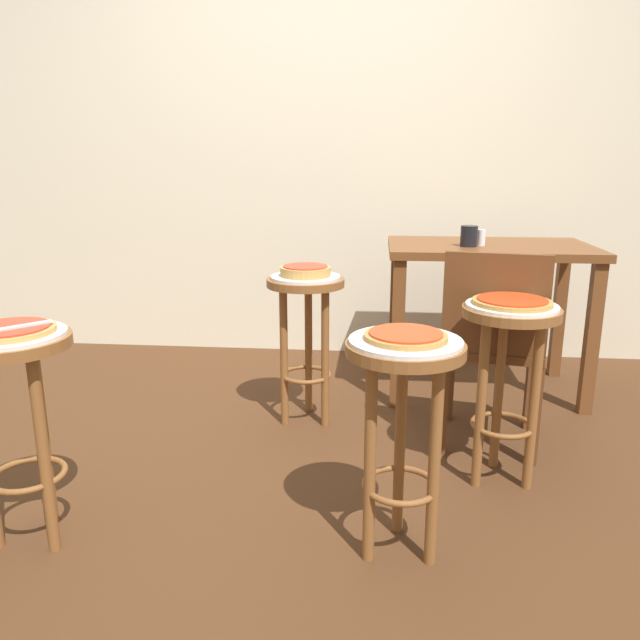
{
  "coord_description": "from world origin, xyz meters",
  "views": [
    {
      "loc": [
        0.29,
        -2.17,
        1.19
      ],
      "look_at": [
        0.08,
        0.03,
        0.61
      ],
      "focal_mm": 34.37,
      "sensor_mm": 36.0,
      "label": 1
    }
  ],
  "objects_px": {
    "serving_plate_foreground": "(10,335)",
    "cup_near_edge": "(469,236)",
    "serving_plate_leftside": "(512,306)",
    "pizza_rear": "(305,271)",
    "pizza_middle": "(406,336)",
    "serving_plate_rear": "(305,277)",
    "wooden_chair": "(492,342)",
    "stool_foreground": "(18,396)",
    "stool_middle": "(403,404)",
    "pizza_leftside": "(512,302)",
    "stool_leftside": "(508,357)",
    "stool_rear": "(306,319)",
    "dining_table": "(488,270)",
    "pizza_server_knife": "(14,327)",
    "condiment_shaker": "(481,238)",
    "serving_plate_middle": "(406,341)",
    "pizza_foreground": "(9,330)"
  },
  "relations": [
    {
      "from": "serving_plate_leftside",
      "to": "wooden_chair",
      "type": "xyz_separation_m",
      "value": [
        -0.0,
        0.28,
        -0.22
      ]
    },
    {
      "from": "serving_plate_middle",
      "to": "serving_plate_foreground",
      "type": "bearing_deg",
      "value": -177.71
    },
    {
      "from": "pizza_middle",
      "to": "stool_rear",
      "type": "distance_m",
      "value": 1.07
    },
    {
      "from": "serving_plate_rear",
      "to": "wooden_chair",
      "type": "height_order",
      "value": "wooden_chair"
    },
    {
      "from": "stool_foreground",
      "to": "pizza_rear",
      "type": "xyz_separation_m",
      "value": [
        0.77,
        1.02,
        0.22
      ]
    },
    {
      "from": "stool_rear",
      "to": "dining_table",
      "type": "bearing_deg",
      "value": 28.9
    },
    {
      "from": "pizza_middle",
      "to": "pizza_server_knife",
      "type": "bearing_deg",
      "value": -176.65
    },
    {
      "from": "stool_leftside",
      "to": "cup_near_edge",
      "type": "height_order",
      "value": "cup_near_edge"
    },
    {
      "from": "condiment_shaker",
      "to": "stool_foreground",
      "type": "bearing_deg",
      "value": -137.74
    },
    {
      "from": "pizza_middle",
      "to": "stool_leftside",
      "type": "height_order",
      "value": "pizza_middle"
    },
    {
      "from": "stool_rear",
      "to": "stool_foreground",
      "type": "bearing_deg",
      "value": -127.0
    },
    {
      "from": "pizza_foreground",
      "to": "stool_rear",
      "type": "distance_m",
      "value": 1.29
    },
    {
      "from": "serving_plate_foreground",
      "to": "wooden_chair",
      "type": "xyz_separation_m",
      "value": [
        1.57,
        0.81,
        -0.22
      ]
    },
    {
      "from": "pizza_leftside",
      "to": "wooden_chair",
      "type": "distance_m",
      "value": 0.37
    },
    {
      "from": "stool_foreground",
      "to": "stool_middle",
      "type": "relative_size",
      "value": 1.0
    },
    {
      "from": "stool_middle",
      "to": "pizza_leftside",
      "type": "height_order",
      "value": "pizza_leftside"
    },
    {
      "from": "serving_plate_leftside",
      "to": "pizza_rear",
      "type": "xyz_separation_m",
      "value": [
        -0.8,
        0.49,
        0.03
      ]
    },
    {
      "from": "dining_table",
      "to": "pizza_server_knife",
      "type": "height_order",
      "value": "dining_table"
    },
    {
      "from": "serving_plate_middle",
      "to": "cup_near_edge",
      "type": "relative_size",
      "value": 3.24
    },
    {
      "from": "stool_middle",
      "to": "pizza_server_knife",
      "type": "bearing_deg",
      "value": -176.65
    },
    {
      "from": "serving_plate_foreground",
      "to": "pizza_server_knife",
      "type": "bearing_deg",
      "value": -33.69
    },
    {
      "from": "pizza_leftside",
      "to": "condiment_shaker",
      "type": "height_order",
      "value": "condiment_shaker"
    },
    {
      "from": "serving_plate_leftside",
      "to": "serving_plate_middle",
      "type": "bearing_deg",
      "value": -129.37
    },
    {
      "from": "serving_plate_leftside",
      "to": "stool_rear",
      "type": "xyz_separation_m",
      "value": [
        -0.8,
        0.49,
        -0.19
      ]
    },
    {
      "from": "serving_plate_foreground",
      "to": "cup_near_edge",
      "type": "bearing_deg",
      "value": 42.73
    },
    {
      "from": "pizza_middle",
      "to": "cup_near_edge",
      "type": "distance_m",
      "value": 1.42
    },
    {
      "from": "condiment_shaker",
      "to": "wooden_chair",
      "type": "height_order",
      "value": "condiment_shaker"
    },
    {
      "from": "stool_foreground",
      "to": "dining_table",
      "type": "height_order",
      "value": "dining_table"
    },
    {
      "from": "stool_foreground",
      "to": "serving_plate_middle",
      "type": "bearing_deg",
      "value": 2.29
    },
    {
      "from": "serving_plate_leftside",
      "to": "stool_rear",
      "type": "distance_m",
      "value": 0.96
    },
    {
      "from": "serving_plate_middle",
      "to": "pizza_server_knife",
      "type": "relative_size",
      "value": 1.5
    },
    {
      "from": "serving_plate_foreground",
      "to": "stool_rear",
      "type": "height_order",
      "value": "serving_plate_foreground"
    },
    {
      "from": "stool_middle",
      "to": "pizza_server_knife",
      "type": "height_order",
      "value": "pizza_server_knife"
    },
    {
      "from": "serving_plate_foreground",
      "to": "serving_plate_rear",
      "type": "height_order",
      "value": "same"
    },
    {
      "from": "serving_plate_rear",
      "to": "stool_foreground",
      "type": "bearing_deg",
      "value": -127.0
    },
    {
      "from": "pizza_leftside",
      "to": "wooden_chair",
      "type": "xyz_separation_m",
      "value": [
        -0.0,
        0.28,
        -0.24
      ]
    },
    {
      "from": "stool_leftside",
      "to": "serving_plate_foreground",
      "type": "bearing_deg",
      "value": -161.32
    },
    {
      "from": "serving_plate_rear",
      "to": "cup_near_edge",
      "type": "height_order",
      "value": "cup_near_edge"
    },
    {
      "from": "dining_table",
      "to": "serving_plate_leftside",
      "type": "bearing_deg",
      "value": -94.66
    },
    {
      "from": "serving_plate_foreground",
      "to": "condiment_shaker",
      "type": "relative_size",
      "value": 4.07
    },
    {
      "from": "pizza_foreground",
      "to": "condiment_shaker",
      "type": "relative_size",
      "value": 3.33
    },
    {
      "from": "condiment_shaker",
      "to": "pizza_server_knife",
      "type": "height_order",
      "value": "condiment_shaker"
    },
    {
      "from": "serving_plate_leftside",
      "to": "condiment_shaker",
      "type": "relative_size",
      "value": 4.1
    },
    {
      "from": "stool_rear",
      "to": "stool_middle",
      "type": "bearing_deg",
      "value": -67.34
    },
    {
      "from": "serving_plate_middle",
      "to": "wooden_chair",
      "type": "xyz_separation_m",
      "value": [
        0.39,
        0.77,
        -0.22
      ]
    },
    {
      "from": "stool_leftside",
      "to": "pizza_server_knife",
      "type": "distance_m",
      "value": 1.65
    },
    {
      "from": "pizza_rear",
      "to": "serving_plate_leftside",
      "type": "bearing_deg",
      "value": -31.29
    },
    {
      "from": "pizza_foreground",
      "to": "serving_plate_leftside",
      "type": "xyz_separation_m",
      "value": [
        1.57,
        0.53,
        -0.02
      ]
    },
    {
      "from": "serving_plate_foreground",
      "to": "cup_near_edge",
      "type": "height_order",
      "value": "cup_near_edge"
    },
    {
      "from": "pizza_leftside",
      "to": "wooden_chair",
      "type": "relative_size",
      "value": 0.33
    }
  ]
}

